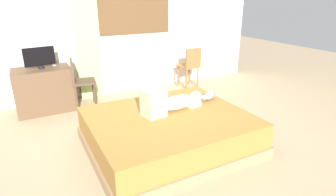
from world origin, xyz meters
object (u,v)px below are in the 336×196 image
Objects in this scene: cat at (209,96)px; cup at (54,63)px; desk at (44,90)px; chair_spare at (190,64)px; person_lying at (171,102)px; tv_monitor at (39,57)px; bed at (168,131)px; chair_by_desk at (79,79)px.

cup is (-1.83, 1.96, 0.28)m from cat.
chair_spare reaches higher than desk.
desk is (-2.05, 1.85, -0.14)m from cat.
cat is at bearing 6.23° from person_lying.
cat is at bearing -47.03° from cup.
person_lying is 2.39m from tv_monitor.
cat is 0.38× the size of desk.
chair_spare reaches higher than bed.
cat is 0.39× the size of chair_spare.
chair_by_desk reaches higher than cat.
cat is 2.78m from tv_monitor.
tv_monitor reaches higher than person_lying.
tv_monitor is at bearing 125.67° from person_lying.
desk is 0.55m from tv_monitor.
cup is 2.63m from chair_spare.
bed is at bearing -128.89° from chair_spare.
chair_by_desk is (-0.82, 1.80, -0.05)m from person_lying.
tv_monitor reaches higher than bed.
tv_monitor is 5.18× the size of cup.
person_lying is at bearing -173.77° from cat.
chair_by_desk is (-1.48, 1.72, -0.00)m from cat.
cat is at bearing -42.21° from tv_monitor.
desk is 2.84m from chair_spare.
person_lying reaches higher than desk.
chair_spare is (0.78, 1.73, -0.00)m from cat.
tv_monitor is at bearing -152.75° from cup.
tv_monitor is (-1.27, 2.05, 0.70)m from bed.
person_lying is at bearing -54.13° from desk.
bed is 4.17× the size of tv_monitor.
person_lying is 2.38m from desk.
person_lying is 0.67m from cat.
cat is at bearing -42.06° from desk.
tv_monitor reaches higher than desk.
person_lying is at bearing -54.33° from tv_monitor.
tv_monitor is (-2.04, 1.85, 0.41)m from cat.
cat reaches higher than bed.
cat is 2.27m from chair_by_desk.
cat is 0.71× the size of tv_monitor.
tv_monitor reaches higher than cat.
cup is at bearing 116.00° from bed.
chair_by_desk is (0.56, -0.13, -0.41)m from tv_monitor.
chair_spare reaches higher than cup.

